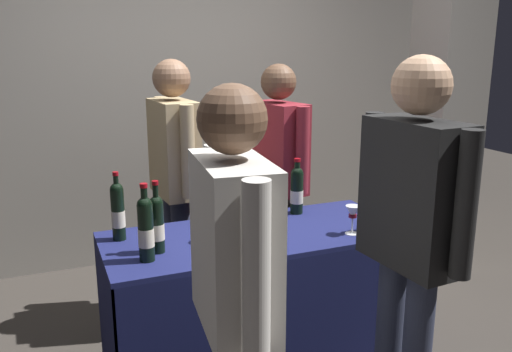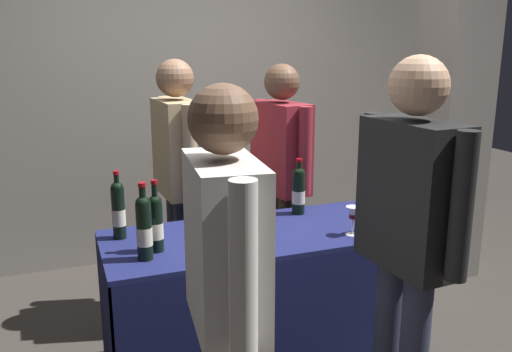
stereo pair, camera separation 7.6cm
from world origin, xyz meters
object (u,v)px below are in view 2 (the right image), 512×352
(wine_glass_near_vendor, at_px, (213,221))
(wine_glass_mid, at_px, (353,214))
(vendor_presenter, at_px, (178,168))
(concrete_pillar, at_px, (457,65))
(display_bottle_0, at_px, (118,209))
(featured_wine_bottle, at_px, (299,190))
(tasting_table, at_px, (256,278))
(taster_foreground_right, at_px, (409,224))

(wine_glass_near_vendor, xyz_separation_m, wine_glass_mid, (0.68, -0.16, 0.01))
(wine_glass_near_vendor, distance_m, vendor_presenter, 0.77)
(concrete_pillar, relative_size, display_bottle_0, 9.14)
(wine_glass_mid, distance_m, vendor_presenter, 1.15)
(wine_glass_mid, height_order, vendor_presenter, vendor_presenter)
(concrete_pillar, xyz_separation_m, featured_wine_bottle, (-1.46, -0.49, -0.65))
(display_bottle_0, bearing_deg, vendor_presenter, 52.77)
(concrete_pillar, bearing_deg, wine_glass_near_vendor, -159.90)
(tasting_table, relative_size, display_bottle_0, 4.48)
(display_bottle_0, height_order, wine_glass_near_vendor, display_bottle_0)
(concrete_pillar, distance_m, tasting_table, 2.20)
(display_bottle_0, bearing_deg, wine_glass_mid, -18.47)
(concrete_pillar, relative_size, featured_wine_bottle, 9.85)
(wine_glass_mid, bearing_deg, featured_wine_bottle, 104.31)
(featured_wine_bottle, distance_m, vendor_presenter, 0.77)
(taster_foreground_right, bearing_deg, display_bottle_0, 44.97)
(wine_glass_near_vendor, bearing_deg, taster_foreground_right, -48.68)
(display_bottle_0, xyz_separation_m, taster_foreground_right, (1.04, -0.90, 0.09))
(display_bottle_0, relative_size, taster_foreground_right, 0.20)
(featured_wine_bottle, relative_size, wine_glass_near_vendor, 2.32)
(featured_wine_bottle, height_order, display_bottle_0, display_bottle_0)
(vendor_presenter, bearing_deg, wine_glass_near_vendor, -3.96)
(display_bottle_0, height_order, wine_glass_mid, display_bottle_0)
(featured_wine_bottle, relative_size, wine_glass_mid, 2.14)
(concrete_pillar, xyz_separation_m, taster_foreground_right, (-1.42, -1.44, -0.56))
(tasting_table, bearing_deg, concrete_pillar, 21.53)
(display_bottle_0, bearing_deg, taster_foreground_right, -41.09)
(wine_glass_near_vendor, distance_m, taster_foreground_right, 0.94)
(display_bottle_0, height_order, vendor_presenter, vendor_presenter)
(display_bottle_0, relative_size, vendor_presenter, 0.21)
(concrete_pillar, distance_m, taster_foreground_right, 2.10)
(tasting_table, bearing_deg, wine_glass_mid, -23.94)
(wine_glass_mid, xyz_separation_m, vendor_presenter, (-0.68, 0.93, 0.09))
(display_bottle_0, distance_m, vendor_presenter, 0.71)
(tasting_table, distance_m, taster_foreground_right, 0.96)
(taster_foreground_right, bearing_deg, wine_glass_near_vendor, 37.38)
(tasting_table, height_order, display_bottle_0, display_bottle_0)
(wine_glass_mid, height_order, taster_foreground_right, taster_foreground_right)
(concrete_pillar, relative_size, wine_glass_mid, 21.10)
(concrete_pillar, bearing_deg, taster_foreground_right, -134.63)
(concrete_pillar, height_order, wine_glass_near_vendor, concrete_pillar)
(taster_foreground_right, bearing_deg, tasting_table, 23.29)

